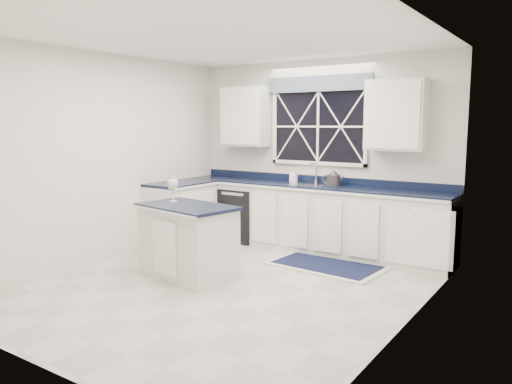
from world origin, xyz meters
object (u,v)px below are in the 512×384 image
Objects in this scene: island at (188,241)px; kettle at (333,179)px; faucet at (315,172)px; soap_bottle at (293,175)px; wine_glass at (173,185)px; dishwasher at (245,214)px.

island is 4.00× the size of kettle.
faucet is 1.47× the size of soap_bottle.
wine_glass reaches higher than soap_bottle.
wine_glass is at bearing -113.54° from faucet.
faucet reaches higher than dishwasher.
kettle is at bearing 1.87° from dishwasher.
dishwasher is at bearing -169.98° from faucet.
wine_glass reaches higher than dishwasher.
kettle is at bearing 56.63° from wine_glass.
wine_glass is at bearing -132.71° from kettle.
kettle is (0.35, -0.15, -0.06)m from faucet.
dishwasher is 1.59m from kettle.
soap_bottle is at bearing 165.26° from kettle.
wine_glass is at bearing -83.15° from dishwasher.
dishwasher is 1.01m from soap_bottle.
soap_bottle is at bearing 8.02° from dishwasher.
dishwasher is 2.72× the size of faucet.
island reaches higher than dishwasher.
kettle is (0.92, 1.97, 0.61)m from island.
dishwasher is at bearing 96.85° from wine_glass.
soap_bottle is at bearing 73.72° from wine_glass.
wine_glass is at bearing 171.75° from island.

